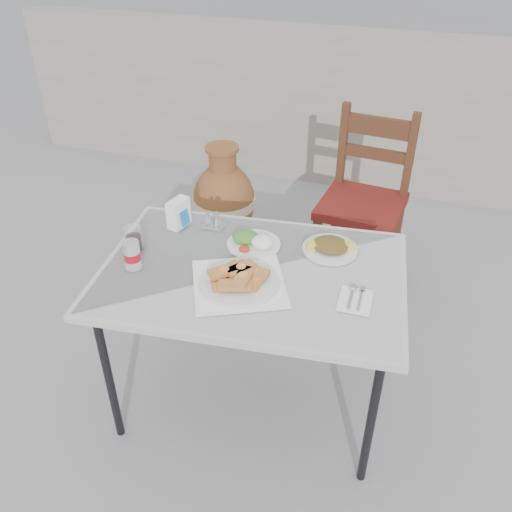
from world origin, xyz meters
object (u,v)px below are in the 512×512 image
(cafe_table, at_px, (252,280))
(condiment_caddy, at_px, (214,222))
(napkin_holder, at_px, (179,213))
(chair, at_px, (364,200))
(salad_rice_plate, at_px, (253,241))
(salad_chopped_plate, at_px, (330,247))
(cola_glass, at_px, (134,239))
(soda_can, at_px, (132,255))
(terracotta_urn, at_px, (224,201))
(pide_plate, at_px, (239,277))

(cafe_table, distance_m, condiment_caddy, 0.40)
(napkin_holder, xyz_separation_m, chair, (0.74, 0.93, -0.29))
(salad_rice_plate, relative_size, salad_chopped_plate, 0.98)
(cola_glass, bearing_deg, soda_can, -63.05)
(condiment_caddy, height_order, terracotta_urn, condiment_caddy)
(salad_chopped_plate, bearing_deg, condiment_caddy, 177.15)
(salad_rice_plate, height_order, napkin_holder, napkin_holder)
(salad_rice_plate, bearing_deg, condiment_caddy, 157.15)
(soda_can, bearing_deg, terracotta_urn, 95.61)
(cafe_table, height_order, soda_can, soda_can)
(cafe_table, height_order, chair, chair)
(chair, bearing_deg, pide_plate, -98.68)
(salad_rice_plate, xyz_separation_m, chair, (0.36, 0.98, -0.24))
(cafe_table, bearing_deg, salad_rice_plate, 106.94)
(soda_can, xyz_separation_m, cola_glass, (-0.06, 0.13, -0.02))
(salad_rice_plate, relative_size, condiment_caddy, 2.40)
(soda_can, xyz_separation_m, chair, (0.78, 1.29, -0.28))
(pide_plate, xyz_separation_m, cola_glass, (-0.52, 0.10, 0.01))
(salad_rice_plate, xyz_separation_m, napkin_holder, (-0.38, 0.05, 0.05))
(condiment_caddy, height_order, chair, chair)
(cafe_table, distance_m, pide_plate, 0.14)
(salad_chopped_plate, bearing_deg, salad_rice_plate, -168.66)
(condiment_caddy, bearing_deg, pide_plate, -55.57)
(cola_glass, bearing_deg, chair, 53.96)
(cola_glass, bearing_deg, condiment_caddy, 46.88)
(cafe_table, distance_m, napkin_holder, 0.50)
(soda_can, distance_m, condiment_caddy, 0.45)
(cafe_table, bearing_deg, condiment_caddy, 135.55)
(chair, height_order, terracotta_urn, chair)
(cafe_table, xyz_separation_m, soda_can, (-0.47, -0.13, 0.12))
(salad_rice_plate, relative_size, soda_can, 1.89)
(napkin_holder, distance_m, condiment_caddy, 0.17)
(cafe_table, relative_size, salad_chopped_plate, 5.54)
(soda_can, relative_size, condiment_caddy, 1.27)
(soda_can, distance_m, chair, 1.54)
(soda_can, bearing_deg, salad_chopped_plate, 26.76)
(cafe_table, height_order, pide_plate, pide_plate)
(salad_chopped_plate, distance_m, napkin_holder, 0.71)
(salad_rice_plate, relative_size, cola_glass, 2.20)
(cola_glass, relative_size, condiment_caddy, 1.09)
(chair, bearing_deg, salad_rice_plate, -104.46)
(condiment_caddy, distance_m, chair, 1.09)
(salad_rice_plate, bearing_deg, pide_plate, -82.89)
(pide_plate, distance_m, salad_rice_plate, 0.28)
(pide_plate, distance_m, napkin_holder, 0.53)
(salad_rice_plate, distance_m, napkin_holder, 0.38)
(salad_chopped_plate, relative_size, soda_can, 1.93)
(cafe_table, height_order, terracotta_urn, cafe_table)
(cafe_table, relative_size, terracotta_urn, 1.84)
(pide_plate, relative_size, condiment_caddy, 4.88)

